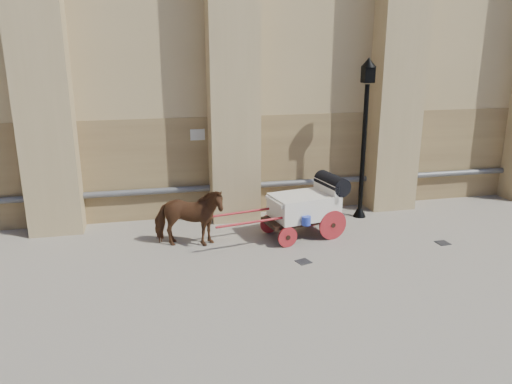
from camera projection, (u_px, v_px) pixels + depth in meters
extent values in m
plane|color=gray|center=(303.00, 264.00, 11.84)|extent=(90.00, 90.00, 0.00)
cube|color=#967D4D|center=(325.00, 160.00, 15.72)|extent=(44.00, 0.35, 3.00)
cylinder|color=#59595B|center=(327.00, 181.00, 15.63)|extent=(42.00, 0.18, 0.18)
cube|color=beige|center=(198.00, 135.00, 14.43)|extent=(0.42, 0.04, 0.32)
imported|color=brown|center=(189.00, 218.00, 12.68)|extent=(1.96, 1.20, 1.54)
cube|color=black|center=(301.00, 219.00, 13.43)|extent=(2.10, 1.25, 0.11)
cube|color=silver|center=(304.00, 206.00, 13.37)|extent=(1.88, 1.41, 0.63)
cube|color=silver|center=(326.00, 190.00, 13.52)|extent=(0.34, 1.12, 0.49)
cube|color=silver|center=(279.00, 201.00, 13.02)|extent=(0.49, 1.02, 0.09)
cylinder|color=black|center=(332.00, 183.00, 13.54)|extent=(0.70, 1.19, 0.50)
cylinder|color=maroon|center=(333.00, 225.00, 13.23)|extent=(0.80, 0.20, 0.80)
cylinder|color=maroon|center=(312.00, 213.00, 14.20)|extent=(0.80, 0.20, 0.80)
cylinder|color=maroon|center=(288.00, 237.00, 12.76)|extent=(0.54, 0.15, 0.54)
cylinder|color=maroon|center=(269.00, 224.00, 13.73)|extent=(0.54, 0.15, 0.54)
cylinder|color=maroon|center=(256.00, 222.00, 12.44)|extent=(2.12, 0.46, 0.06)
cylinder|color=maroon|center=(244.00, 212.00, 13.15)|extent=(2.12, 0.46, 0.06)
cylinder|color=#253CB4|center=(306.00, 221.00, 12.77)|extent=(0.23, 0.23, 0.23)
cylinder|color=black|center=(363.00, 153.00, 14.57)|extent=(0.13, 0.13, 3.93)
cone|color=black|center=(360.00, 210.00, 15.07)|extent=(0.39, 0.39, 0.39)
cube|color=black|center=(368.00, 74.00, 13.93)|extent=(0.31, 0.31, 0.46)
cone|color=black|center=(369.00, 62.00, 13.84)|extent=(0.44, 0.44, 0.26)
cube|color=black|center=(303.00, 262.00, 11.94)|extent=(0.40, 0.40, 0.01)
cube|color=black|center=(443.00, 243.00, 13.07)|extent=(0.35, 0.35, 0.01)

